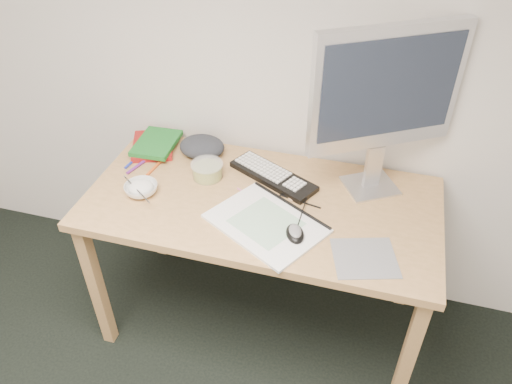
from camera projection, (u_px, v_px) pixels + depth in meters
desk at (261, 215)px, 2.04m from camera, size 1.40×0.70×0.75m
mousepad at (365, 258)px, 1.73m from camera, size 0.27×0.25×0.00m
sketchpad at (266, 223)px, 1.87m from camera, size 0.50×0.46×0.01m
keyboard at (273, 176)px, 2.09m from camera, size 0.41×0.29×0.02m
monitor at (386, 94)px, 1.79m from camera, size 0.52×0.34×0.68m
mouse at (295, 231)px, 1.80m from camera, size 0.10×0.12×0.04m
rice_bowl at (141, 189)px, 2.01m from camera, size 0.14×0.14×0.04m
chopsticks at (136, 189)px, 1.97m from camera, size 0.18×0.14×0.02m
fruit_tub at (207, 170)px, 2.09m from camera, size 0.15×0.15×0.07m
book_red at (153, 145)px, 2.28m from camera, size 0.25×0.29×0.02m
book_green at (157, 143)px, 2.25m from camera, size 0.18×0.24×0.02m
cloth_lump at (202, 147)px, 2.22m from camera, size 0.18×0.16×0.07m
pencil_pink at (252, 197)px, 2.00m from camera, size 0.15×0.08×0.01m
pencil_tan at (280, 189)px, 2.03m from camera, size 0.14×0.13×0.01m
pencil_black at (300, 201)px, 1.97m from camera, size 0.17×0.04×0.01m
marker_blue at (134, 160)px, 2.19m from camera, size 0.03×0.13×0.01m
marker_orange at (155, 167)px, 2.15m from camera, size 0.03×0.13×0.01m
marker_purple at (138, 165)px, 2.16m from camera, size 0.05×0.14×0.01m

